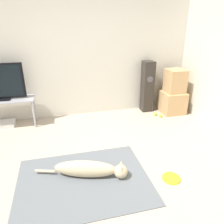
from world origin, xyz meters
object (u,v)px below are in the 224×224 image
Objects in this scene: cardboard_box_upper at (175,81)px; game_console at (5,124)px; tennis_ball_by_boxes at (155,114)px; dog at (90,169)px; tennis_ball_near_speaker at (161,116)px; frisbee at (171,178)px; floor_speaker at (147,87)px; tv_stand at (2,103)px; cardboard_box_lower at (172,102)px.

cardboard_box_upper reaches higher than game_console.
cardboard_box_upper is 7.15× the size of tennis_ball_by_boxes.
tennis_ball_near_speaker is (1.69, 1.47, -0.08)m from dog.
frisbee is 2.32m from floor_speaker.
frisbee is at bearing -42.67° from tv_stand.
game_console is at bearing 177.16° from cardboard_box_lower.
floor_speaker is 2.92m from game_console.
cardboard_box_upper is at bearing -2.39° from tv_stand.
game_console is at bearing 173.06° from tennis_ball_near_speaker.
frisbee is 0.48× the size of cardboard_box_lower.
tv_stand reaches higher than tennis_ball_near_speaker.
frisbee is at bearing -118.42° from cardboard_box_upper.
cardboard_box_lower is 0.63m from floor_speaker.
game_console is (-2.87, -0.06, -0.50)m from floor_speaker.
floor_speaker is at bearing 75.73° from frisbee.
frisbee is 3.49× the size of tennis_ball_near_speaker.
cardboard_box_lower reaches higher than dog.
dog is 3.32× the size of game_console.
floor_speaker is 16.28× the size of tennis_ball_near_speaker.
game_console is at bearing -178.76° from floor_speaker.
dog is at bearing -140.77° from cardboard_box_upper.
cardboard_box_upper reaches higher than dog.
floor_speaker reaches higher than cardboard_box_lower.
tennis_ball_near_speaker is at bearing -71.06° from floor_speaker.
tv_stand is 16.89× the size of tennis_ball_by_boxes.
game_console is at bearing 140.66° from tv_stand.
tennis_ball_by_boxes is 2.96m from game_console.
frisbee is 3.49× the size of tennis_ball_by_boxes.
cardboard_box_upper is 0.79m from tennis_ball_by_boxes.
tennis_ball_by_boxes is at bearing -76.02° from floor_speaker.
game_console is (-3.37, 0.17, -0.19)m from cardboard_box_lower.
dog is 17.33× the size of tennis_ball_by_boxes.
game_console is at bearing 125.98° from dog.
cardboard_box_lower is at bearing -2.84° from game_console.
cardboard_box_lower is at bearing -170.01° from cardboard_box_upper.
frisbee is 0.21× the size of floor_speaker.
frisbee is 0.49× the size of cardboard_box_upper.
cardboard_box_lower is 0.44m from tennis_ball_near_speaker.
tennis_ball_by_boxes is (0.64, 1.88, 0.02)m from frisbee.
floor_speaker reaches higher than tv_stand.
dog is 2.70m from cardboard_box_upper.
dog is 2.42× the size of cardboard_box_upper.
dog is 1.03m from frisbee.
floor_speaker is at bearing 103.98° from tennis_ball_by_boxes.
cardboard_box_lower is at bearing 39.37° from dog.
tv_stand is (-2.29, 2.11, 0.45)m from frisbee.
cardboard_box_upper is at bearing -2.79° from game_console.
dog is at bearing -140.63° from cardboard_box_lower.
tennis_ball_by_boxes is (-0.43, -0.09, -0.66)m from cardboard_box_upper.
tennis_ball_by_boxes is at bearing -167.83° from cardboard_box_lower.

